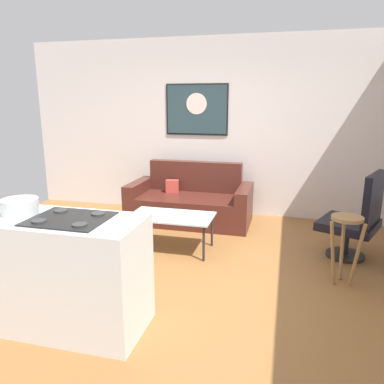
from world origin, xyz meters
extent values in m
cube|color=brown|center=(0.00, 0.00, -0.02)|extent=(6.40, 6.40, 0.04)
cube|color=beige|center=(0.00, 2.42, 1.40)|extent=(6.40, 0.05, 2.80)
cube|color=#481F18|center=(-0.25, 1.77, 0.21)|extent=(1.49, 0.89, 0.41)
cube|color=#481F18|center=(-0.25, 2.13, 0.65)|extent=(1.49, 0.17, 0.48)
cube|color=#481F18|center=(-1.09, 1.77, 0.30)|extent=(0.19, 0.88, 0.60)
cube|color=#481F18|center=(0.58, 1.76, 0.30)|extent=(0.19, 0.88, 0.60)
cube|color=#B13A30|center=(-0.58, 1.93, 0.51)|extent=(0.22, 0.14, 0.20)
cube|color=silver|center=(-0.19, 0.65, 0.44)|extent=(1.03, 0.58, 0.02)
cylinder|color=#232326|center=(-0.66, 0.41, 0.21)|extent=(0.03, 0.03, 0.43)
cylinder|color=#232326|center=(0.27, 0.41, 0.21)|extent=(0.03, 0.03, 0.43)
cylinder|color=#232326|center=(-0.66, 0.90, 0.21)|extent=(0.03, 0.03, 0.43)
cylinder|color=#232326|center=(0.27, 0.90, 0.21)|extent=(0.03, 0.03, 0.43)
cylinder|color=black|center=(1.90, 0.95, 0.02)|extent=(0.44, 0.44, 0.04)
cylinder|color=black|center=(1.90, 0.95, 0.23)|extent=(0.06, 0.06, 0.38)
cube|color=black|center=(1.90, 0.95, 0.41)|extent=(0.81, 0.82, 0.10)
cube|color=black|center=(2.11, 0.86, 0.75)|extent=(0.33, 0.61, 0.59)
cylinder|color=olive|center=(1.76, 0.23, 0.70)|extent=(0.31, 0.31, 0.03)
cylinder|color=olive|center=(1.76, 0.36, 0.34)|extent=(0.04, 0.13, 0.68)
cylinder|color=olive|center=(1.65, 0.17, 0.34)|extent=(0.13, 0.09, 0.68)
cylinder|color=olive|center=(1.88, 0.17, 0.34)|extent=(0.13, 0.09, 0.68)
cube|color=silver|center=(-0.78, -1.11, 0.47)|extent=(1.77, 0.62, 0.93)
cube|color=black|center=(-0.46, -1.11, 0.94)|extent=(0.60, 0.50, 0.01)
cylinder|color=#2D2D2D|center=(-0.63, -1.25, 0.95)|extent=(0.11, 0.11, 0.01)
cylinder|color=#2D2D2D|center=(-0.29, -1.25, 0.95)|extent=(0.11, 0.11, 0.01)
cylinder|color=#2D2D2D|center=(-0.63, -0.97, 0.95)|extent=(0.11, 0.11, 0.01)
cylinder|color=#2D2D2D|center=(-0.29, -0.97, 0.95)|extent=(0.11, 0.11, 0.01)
cylinder|color=silver|center=(-0.92, -1.09, 0.94)|extent=(0.16, 0.16, 0.01)
cylinder|color=silver|center=(-0.92, -1.09, 1.00)|extent=(0.29, 0.29, 0.13)
cube|color=black|center=(-0.30, 2.39, 1.69)|extent=(1.02, 0.01, 0.81)
cube|color=#273C41|center=(-0.30, 2.38, 1.69)|extent=(0.97, 0.02, 0.76)
cylinder|color=beige|center=(-0.30, 2.37, 1.78)|extent=(0.33, 0.01, 0.33)
camera|label=1|loc=(1.14, -3.54, 1.83)|focal=34.82mm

